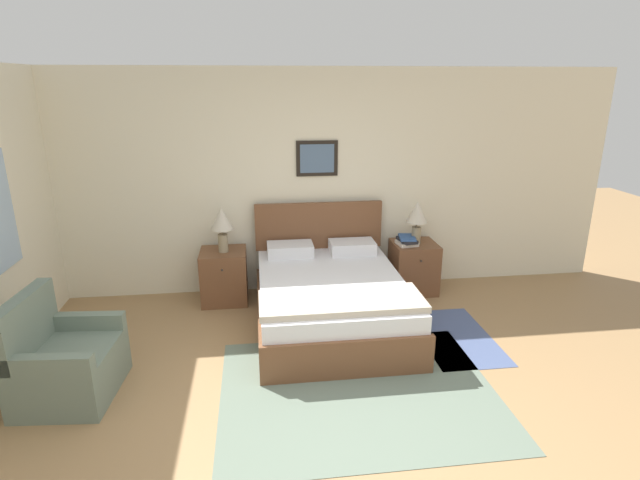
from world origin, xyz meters
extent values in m
plane|color=#99754C|center=(0.00, 0.00, 0.00)|extent=(16.00, 16.00, 0.00)
cube|color=beige|center=(0.00, 2.97, 1.30)|extent=(7.72, 0.06, 2.60)
cube|color=black|center=(0.28, 2.93, 1.59)|extent=(0.48, 0.02, 0.41)
cube|color=slate|center=(0.28, 2.92, 1.59)|extent=(0.39, 0.00, 0.33)
cube|color=slate|center=(0.34, 0.68, 0.00)|extent=(2.25, 1.81, 0.01)
cube|color=#47567F|center=(1.48, 1.46, 0.00)|extent=(0.70, 1.21, 0.01)
cube|color=brown|center=(0.29, 1.87, 0.14)|extent=(1.50, 2.02, 0.28)
cube|color=brown|center=(0.29, 0.89, 0.32)|extent=(1.50, 0.06, 0.08)
cube|color=silver|center=(0.29, 1.87, 0.40)|extent=(1.44, 1.94, 0.25)
cube|color=brown|center=(0.29, 2.85, 0.81)|extent=(1.50, 0.06, 0.56)
cube|color=#B2A893|center=(0.29, 1.24, 0.56)|extent=(1.47, 0.57, 0.06)
cube|color=silver|center=(-0.07, 2.62, 0.60)|extent=(0.52, 0.32, 0.14)
cube|color=silver|center=(0.65, 2.62, 0.60)|extent=(0.52, 0.32, 0.14)
cube|color=slate|center=(-1.97, 0.96, 0.20)|extent=(0.76, 0.85, 0.41)
cube|color=slate|center=(-2.26, 0.98, 0.64)|extent=(0.19, 0.80, 0.46)
cube|color=slate|center=(-1.94, 1.30, 0.48)|extent=(0.70, 0.16, 0.14)
cube|color=slate|center=(-2.00, 0.61, 0.48)|extent=(0.70, 0.16, 0.14)
cube|color=brown|center=(-0.83, 2.65, 0.30)|extent=(0.51, 0.49, 0.61)
sphere|color=#332D28|center=(-0.83, 2.39, 0.47)|extent=(0.02, 0.02, 0.02)
cube|color=brown|center=(1.41, 2.65, 0.30)|extent=(0.51, 0.49, 0.61)
sphere|color=#332D28|center=(1.41, 2.39, 0.47)|extent=(0.02, 0.02, 0.02)
cylinder|color=gray|center=(-0.82, 2.63, 0.71)|extent=(0.11, 0.11, 0.21)
cylinder|color=gray|center=(-0.82, 2.63, 0.84)|extent=(0.02, 0.02, 0.06)
cone|color=beige|center=(-0.82, 2.63, 1.00)|extent=(0.25, 0.25, 0.25)
cylinder|color=gray|center=(1.41, 2.63, 0.71)|extent=(0.11, 0.11, 0.21)
cylinder|color=gray|center=(1.41, 2.63, 0.84)|extent=(0.02, 0.02, 0.06)
cone|color=beige|center=(1.41, 2.63, 1.00)|extent=(0.25, 0.25, 0.25)
cube|color=silver|center=(1.30, 2.60, 0.63)|extent=(0.24, 0.24, 0.04)
cube|color=#232328|center=(1.30, 2.60, 0.67)|extent=(0.20, 0.29, 0.04)
cube|color=#335693|center=(1.30, 2.60, 0.70)|extent=(0.21, 0.29, 0.02)
camera|label=1|loc=(-0.43, -2.78, 2.44)|focal=28.00mm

